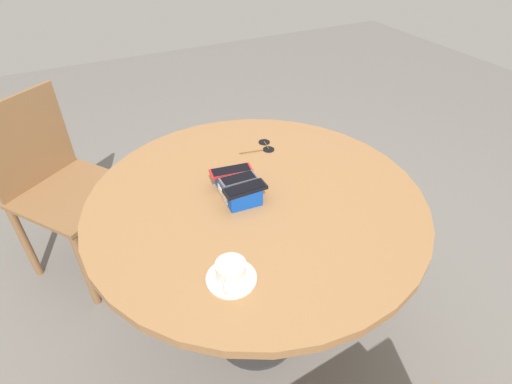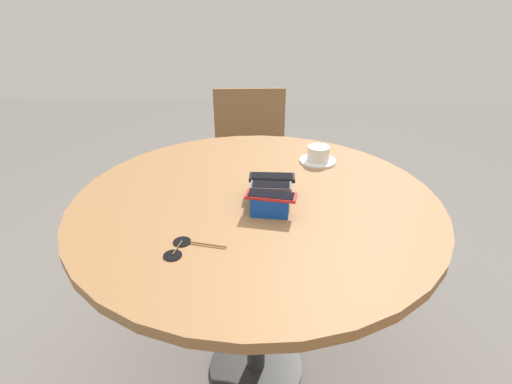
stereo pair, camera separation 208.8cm
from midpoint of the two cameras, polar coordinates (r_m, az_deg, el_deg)
ground_plane at (r=1.52m, az=15.62°, el=-49.57°), size 8.00×8.00×0.00m
round_table at (r=0.85m, az=26.63°, el=-45.70°), size 1.13×1.13×0.78m
phone_box at (r=0.72m, az=23.70°, el=-44.69°), size 0.18×0.12×0.06m
phone_red at (r=0.68m, az=20.16°, el=-40.49°), size 0.07×0.15×0.01m
phone_gray at (r=0.68m, az=24.81°, el=-43.97°), size 0.06×0.12×0.01m
phone_black at (r=0.69m, az=29.68°, el=-47.46°), size 0.05×0.14×0.01m
saucer at (r=0.79m, az=46.82°, el=-69.84°), size 0.14×0.14×0.01m
coffee_cup at (r=0.77m, az=50.17°, el=-70.25°), size 0.10×0.09×0.05m
sunglasses at (r=0.86m, az=22.33°, el=-22.89°), size 0.10×0.15×0.01m
chair_near_window at (r=1.32m, az=-32.70°, el=-21.73°), size 0.63×0.63×0.90m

